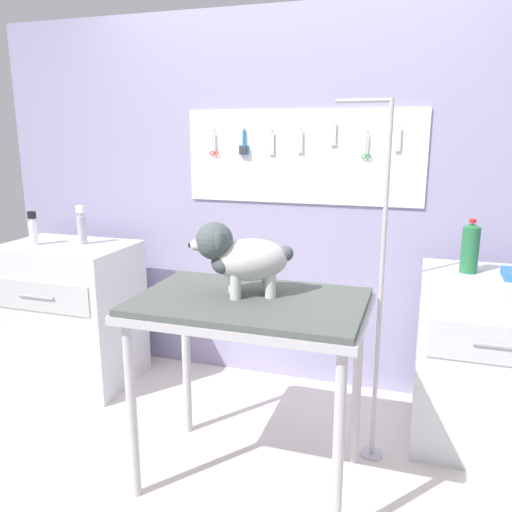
% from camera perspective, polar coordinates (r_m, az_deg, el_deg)
% --- Properties ---
extents(ground, '(4.40, 4.00, 0.04)m').
position_cam_1_polar(ground, '(2.56, -4.52, -25.29)').
color(ground, silver).
extents(rear_wall_panel, '(4.00, 0.11, 2.30)m').
position_cam_1_polar(rear_wall_panel, '(3.24, 3.80, 5.86)').
color(rear_wall_panel, '#958FB5').
rests_on(rear_wall_panel, ground).
extents(grooming_table, '(1.01, 0.66, 0.88)m').
position_cam_1_polar(grooming_table, '(2.28, -0.70, -6.82)').
color(grooming_table, '#B7B7BC').
rests_on(grooming_table, ground).
extents(grooming_arm, '(0.30, 0.11, 1.73)m').
position_cam_1_polar(grooming_arm, '(2.51, 13.25, -4.94)').
color(grooming_arm, '#B7B7BC').
rests_on(grooming_arm, ground).
extents(dog, '(0.44, 0.32, 0.33)m').
position_cam_1_polar(dog, '(2.25, -1.74, -0.05)').
color(dog, silver).
rests_on(dog, grooming_table).
extents(counter_left, '(0.80, 0.58, 0.90)m').
position_cam_1_polar(counter_left, '(3.56, -19.61, -5.90)').
color(counter_left, silver).
rests_on(counter_left, ground).
extents(cabinet_right, '(0.68, 0.54, 0.91)m').
position_cam_1_polar(cabinet_right, '(2.90, 23.98, -10.64)').
color(cabinet_right, silver).
rests_on(cabinet_right, ground).
extents(spray_bottle_tall, '(0.05, 0.05, 0.24)m').
position_cam_1_polar(spray_bottle_tall, '(3.42, -18.56, 2.99)').
color(spray_bottle_tall, '#B0AABE').
rests_on(spray_bottle_tall, counter_left).
extents(shampoo_bottle, '(0.05, 0.05, 0.21)m').
position_cam_1_polar(shampoo_bottle, '(3.50, -23.24, 2.57)').
color(shampoo_bottle, white).
rests_on(shampoo_bottle, counter_left).
extents(soda_bottle, '(0.08, 0.08, 0.26)m').
position_cam_1_polar(soda_bottle, '(2.72, 22.42, 0.84)').
color(soda_bottle, '#266C3F').
rests_on(soda_bottle, cabinet_right).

